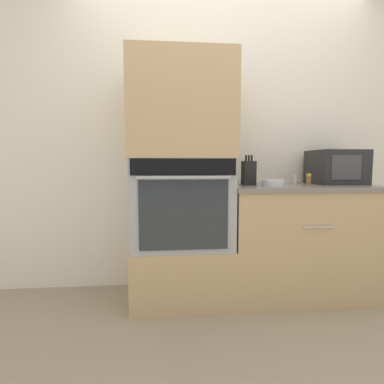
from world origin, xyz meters
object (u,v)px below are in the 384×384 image
(wall_oven, at_px, (181,202))
(knife_block, at_px, (249,173))
(condiment_jar_mid, at_px, (295,179))
(microwave, at_px, (336,167))
(bowl, at_px, (273,183))
(condiment_jar_far, at_px, (254,180))
(condiment_jar_near, at_px, (309,179))

(wall_oven, relative_size, knife_block, 3.15)
(wall_oven, height_order, condiment_jar_mid, wall_oven)
(microwave, xyz_separation_m, bowl, (-0.61, -0.21, -0.11))
(condiment_jar_mid, xyz_separation_m, condiment_jar_far, (-0.31, 0.13, -0.01))
(condiment_jar_mid, bearing_deg, condiment_jar_near, -59.30)
(condiment_jar_near, bearing_deg, microwave, 20.77)
(bowl, xyz_separation_m, condiment_jar_near, (0.33, 0.10, 0.02))
(condiment_jar_near, distance_m, condiment_jar_far, 0.44)
(wall_oven, xyz_separation_m, knife_block, (0.53, 0.02, 0.22))
(knife_block, distance_m, condiment_jar_far, 0.22)
(microwave, height_order, condiment_jar_near, microwave)
(bowl, bearing_deg, condiment_jar_mid, 38.19)
(microwave, bearing_deg, knife_block, -175.77)
(bowl, bearing_deg, condiment_jar_near, 17.70)
(microwave, xyz_separation_m, condiment_jar_far, (-0.65, 0.13, -0.11))
(microwave, xyz_separation_m, knife_block, (-0.75, -0.06, -0.04))
(condiment_jar_near, bearing_deg, wall_oven, 178.33)
(wall_oven, xyz_separation_m, microwave, (1.28, 0.08, 0.26))
(condiment_jar_mid, bearing_deg, bowl, -141.81)
(knife_block, bearing_deg, condiment_jar_mid, 7.32)
(wall_oven, distance_m, microwave, 1.31)
(bowl, relative_size, condiment_jar_mid, 1.89)
(bowl, height_order, condiment_jar_mid, condiment_jar_mid)
(condiment_jar_near, height_order, condiment_jar_mid, condiment_jar_near)
(microwave, bearing_deg, wall_oven, -176.50)
(bowl, height_order, condiment_jar_near, condiment_jar_near)
(microwave, xyz_separation_m, condiment_jar_mid, (-0.35, -0.00, -0.10))
(wall_oven, bearing_deg, microwave, 3.50)
(condiment_jar_mid, bearing_deg, knife_block, -172.68)
(knife_block, relative_size, condiment_jar_mid, 2.72)
(wall_oven, bearing_deg, knife_block, 2.47)
(microwave, relative_size, condiment_jar_near, 4.27)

